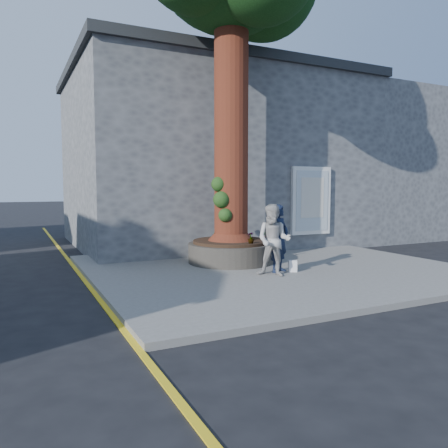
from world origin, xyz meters
name	(u,v)px	position (x,y,z in m)	size (l,w,h in m)	color
ground	(240,284)	(0.00, 0.00, 0.00)	(120.00, 120.00, 0.00)	black
pavement	(273,268)	(1.50, 1.00, 0.06)	(9.00, 8.00, 0.12)	slate
yellow_line	(90,288)	(-3.05, 1.00, 0.00)	(0.10, 30.00, 0.01)	yellow
stone_shop	(210,161)	(2.50, 7.20, 3.16)	(10.30, 8.30, 6.30)	#4E5053
neighbour_shop	(365,169)	(10.50, 7.20, 3.00)	(6.00, 8.00, 6.00)	#4E5053
planter	(231,251)	(0.80, 2.00, 0.41)	(2.30, 2.30, 0.60)	black
man	(279,238)	(1.21, 0.28, 0.93)	(0.59, 0.39, 1.62)	#121C33
woman	(274,240)	(0.85, -0.04, 0.94)	(0.80, 0.62, 1.64)	#B0ADA8
shopping_bag	(293,266)	(1.52, 0.15, 0.26)	(0.20, 0.12, 0.28)	white
plant_a	(264,233)	(1.65, 1.68, 0.90)	(0.19, 0.13, 0.36)	gray
plant_b	(244,228)	(1.65, 2.85, 0.93)	(0.23, 0.22, 0.41)	gray
plant_c	(251,238)	(0.93, 1.15, 0.86)	(0.16, 0.16, 0.29)	gray
plant_d	(218,235)	(0.48, 2.12, 0.85)	(0.24, 0.21, 0.27)	gray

